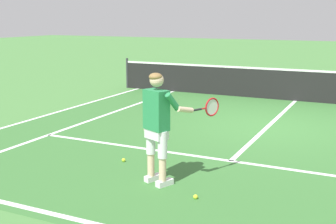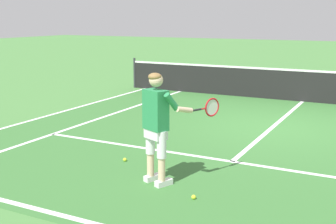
# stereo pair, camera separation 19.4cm
# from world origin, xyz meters

# --- Properties ---
(ground_plane) EXTENTS (80.00, 80.00, 0.00)m
(ground_plane) POSITION_xyz_m (0.00, 0.00, 0.00)
(ground_plane) COLOR #477F3D
(court_inner_surface) EXTENTS (10.98, 9.88, 0.00)m
(court_inner_surface) POSITION_xyz_m (0.00, -1.20, 0.00)
(court_inner_surface) COLOR #387033
(court_inner_surface) RESTS_ON ground
(line_service) EXTENTS (8.23, 0.10, 0.01)m
(line_service) POSITION_xyz_m (0.00, -2.86, 0.00)
(line_service) COLOR white
(line_service) RESTS_ON ground
(line_centre_service) EXTENTS (0.10, 6.40, 0.01)m
(line_centre_service) POSITION_xyz_m (0.00, 0.34, 0.00)
(line_centre_service) COLOR white
(line_centre_service) RESTS_ON ground
(line_singles_left) EXTENTS (0.10, 9.48, 0.01)m
(line_singles_left) POSITION_xyz_m (-4.12, -1.20, 0.00)
(line_singles_left) COLOR white
(line_singles_left) RESTS_ON ground
(line_doubles_left) EXTENTS (0.10, 9.48, 0.01)m
(line_doubles_left) POSITION_xyz_m (-5.49, -1.20, 0.00)
(line_doubles_left) COLOR white
(line_doubles_left) RESTS_ON ground
(tennis_net) EXTENTS (11.96, 0.08, 1.07)m
(tennis_net) POSITION_xyz_m (0.00, 3.54, 0.50)
(tennis_net) COLOR #333338
(tennis_net) RESTS_ON ground
(tennis_player) EXTENTS (0.97, 0.97, 1.71)m
(tennis_player) POSITION_xyz_m (-0.68, -4.38, 0.99)
(tennis_player) COLOR white
(tennis_player) RESTS_ON ground
(tennis_ball_near_feet) EXTENTS (0.07, 0.07, 0.07)m
(tennis_ball_near_feet) POSITION_xyz_m (0.07, -4.68, 0.03)
(tennis_ball_near_feet) COLOR #CCE02D
(tennis_ball_near_feet) RESTS_ON ground
(tennis_ball_by_baseline) EXTENTS (0.07, 0.07, 0.07)m
(tennis_ball_by_baseline) POSITION_xyz_m (-1.70, -3.72, 0.03)
(tennis_ball_by_baseline) COLOR #CCE02D
(tennis_ball_by_baseline) RESTS_ON ground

